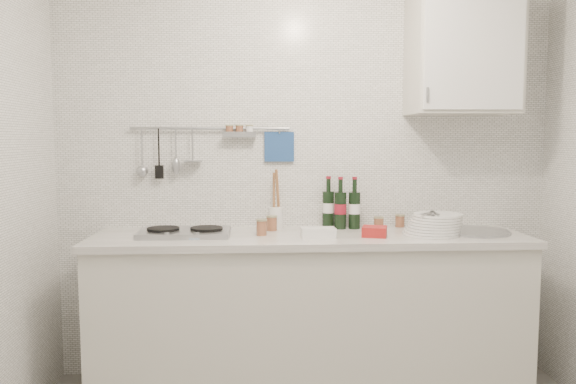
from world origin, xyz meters
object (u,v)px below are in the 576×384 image
object	(u,v)px
wall_cabinet	(463,54)
wine_bottles	(341,203)
utensil_crock	(276,215)
plate_stack_hob	(197,234)
plate_stack_sink	(434,225)

from	to	relation	value
wall_cabinet	wine_bottles	size ratio (longest dim) A/B	2.26
wine_bottles	utensil_crock	distance (m)	0.40
plate_stack_hob	plate_stack_sink	distance (m)	1.33
wall_cabinet	plate_stack_hob	distance (m)	1.84
plate_stack_hob	wine_bottles	size ratio (longest dim) A/B	0.89
plate_stack_hob	utensil_crock	size ratio (longest dim) A/B	0.77
wine_bottles	utensil_crock	world-z (taller)	utensil_crock
wine_bottles	wall_cabinet	bearing A→B (deg)	-6.69
utensil_crock	wall_cabinet	bearing A→B (deg)	-4.62
plate_stack_hob	plate_stack_sink	world-z (taller)	plate_stack_sink
plate_stack_sink	plate_stack_hob	bearing A→B (deg)	179.09
plate_stack_sink	wine_bottles	distance (m)	0.56
wall_cabinet	utensil_crock	world-z (taller)	wall_cabinet
wall_cabinet	plate_stack_hob	size ratio (longest dim) A/B	2.54
wall_cabinet	wine_bottles	xyz separation A→B (m)	(-0.69, 0.08, -0.87)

